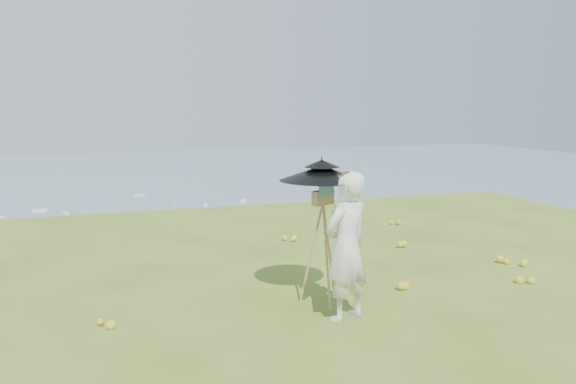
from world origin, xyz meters
name	(u,v)px	position (x,y,z in m)	size (l,w,h in m)	color
ground	(408,276)	(0.00, 0.00, 0.00)	(14.00, 14.00, 0.00)	#537020
shoreline_tier	(144,365)	(0.00, 75.00, -36.00)	(170.00, 28.00, 8.00)	#666151
bay_water	(115,193)	(0.00, 240.00, -34.00)	(700.00, 700.00, 0.00)	#718EA1
slope_trees	(171,334)	(0.00, 35.00, -15.00)	(110.00, 50.00, 6.00)	#1C4615
harbor_town	(142,324)	(0.00, 75.00, -29.50)	(110.00, 22.00, 5.00)	silver
moored_boats	(76,234)	(-12.50, 161.00, -33.65)	(140.00, 140.00, 0.70)	white
wildflowers	(400,268)	(0.00, 0.25, 0.06)	(10.00, 10.50, 0.12)	yellow
painter	(347,247)	(-1.68, -1.35, 0.94)	(0.68, 0.45, 1.87)	silver
field_easel	(323,243)	(-1.75, -0.74, 0.85)	(0.64, 0.64, 1.70)	#A77D46
sun_umbrella	(322,179)	(-1.76, -0.71, 1.70)	(1.12, 1.12, 0.60)	black
painter_cap	(348,176)	(-1.68, -1.35, 1.82)	(0.20, 0.24, 0.10)	#C16A79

